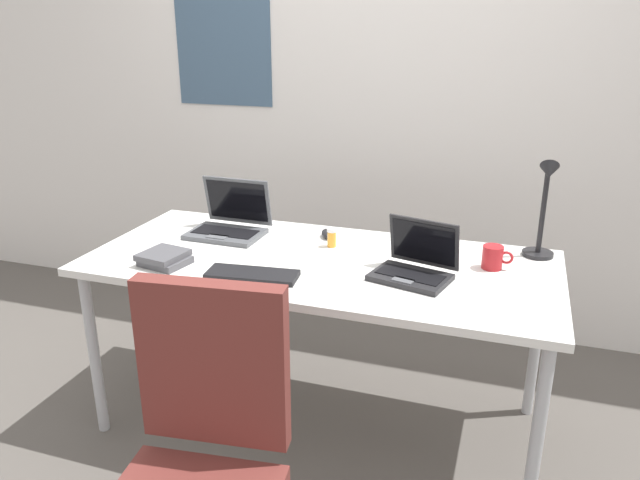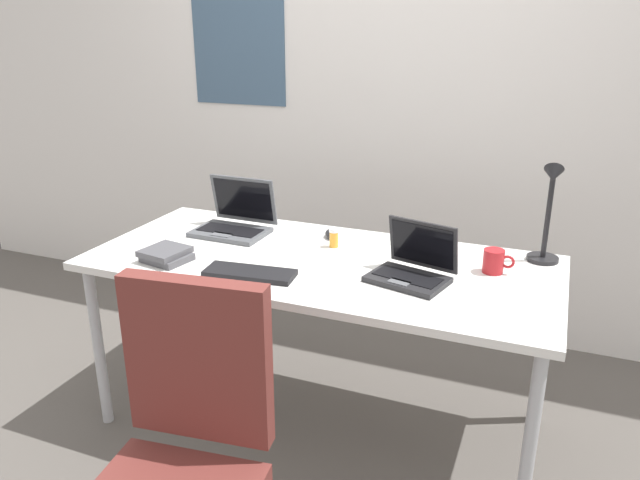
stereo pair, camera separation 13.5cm
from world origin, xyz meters
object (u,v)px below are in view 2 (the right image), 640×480
at_px(desk_lamp, 548,214).
at_px(computer_mouse, 332,234).
at_px(laptop_near_lamp, 234,222).
at_px(coffee_mug, 494,261).
at_px(pill_bottle, 335,238).
at_px(external_keyboard, 250,273).
at_px(cell_phone, 408,247).
at_px(laptop_near_mouse, 412,268).
at_px(book_stack, 166,255).

height_order(desk_lamp, computer_mouse, desk_lamp).
height_order(laptop_near_lamp, coffee_mug, laptop_near_lamp).
relative_size(laptop_near_lamp, pill_bottle, 3.99).
distance_m(external_keyboard, cell_phone, 0.68).
relative_size(desk_lamp, laptop_near_lamp, 1.27).
bearing_deg(pill_bottle, laptop_near_lamp, 178.18).
bearing_deg(desk_lamp, laptop_near_lamp, -175.06).
height_order(desk_lamp, cell_phone, desk_lamp).
bearing_deg(coffee_mug, laptop_near_mouse, -146.55).
bearing_deg(laptop_near_mouse, computer_mouse, 143.68).
distance_m(pill_bottle, book_stack, 0.67).
xyz_separation_m(computer_mouse, book_stack, (-0.49, -0.49, 0.01)).
bearing_deg(book_stack, desk_lamp, 20.76).
xyz_separation_m(computer_mouse, cell_phone, (0.33, -0.00, -0.01)).
distance_m(computer_mouse, cell_phone, 0.33).
distance_m(laptop_near_lamp, laptop_near_mouse, 0.87).
distance_m(laptop_near_lamp, pill_bottle, 0.47).
xyz_separation_m(laptop_near_mouse, pill_bottle, (-0.37, 0.21, -0.00)).
relative_size(laptop_near_lamp, cell_phone, 2.32).
relative_size(laptop_near_mouse, coffee_mug, 2.77).
xyz_separation_m(external_keyboard, cell_phone, (0.46, 0.50, -0.01)).
height_order(laptop_near_mouse, coffee_mug, laptop_near_mouse).
bearing_deg(laptop_near_lamp, external_keyboard, -54.37).
distance_m(laptop_near_lamp, book_stack, 0.41).
relative_size(pill_bottle, coffee_mug, 0.70).
bearing_deg(cell_phone, coffee_mug, -11.08).
distance_m(laptop_near_lamp, cell_phone, 0.76).
xyz_separation_m(external_keyboard, coffee_mug, (0.81, 0.36, 0.03)).
bearing_deg(laptop_near_mouse, laptop_near_lamp, 165.28).
bearing_deg(pill_bottle, desk_lamp, 8.91).
height_order(book_stack, coffee_mug, coffee_mug).
distance_m(book_stack, coffee_mug, 1.23).
height_order(laptop_near_mouse, cell_phone, laptop_near_mouse).
distance_m(external_keyboard, computer_mouse, 0.52).
bearing_deg(desk_lamp, external_keyboard, -152.00).
relative_size(book_stack, coffee_mug, 1.67).
bearing_deg(pill_bottle, coffee_mug, -3.03).
distance_m(computer_mouse, pill_bottle, 0.12).
height_order(desk_lamp, coffee_mug, desk_lamp).
relative_size(desk_lamp, coffee_mug, 3.54).
height_order(laptop_near_mouse, pill_bottle, laptop_near_mouse).
xyz_separation_m(desk_lamp, cell_phone, (-0.52, -0.02, -0.19)).
relative_size(desk_lamp, cell_phone, 2.94).
relative_size(laptop_near_lamp, computer_mouse, 3.28).
xyz_separation_m(laptop_near_lamp, computer_mouse, (0.42, 0.09, -0.03)).
bearing_deg(computer_mouse, laptop_near_mouse, -58.95).
bearing_deg(desk_lamp, computer_mouse, -178.69).
bearing_deg(cell_phone, desk_lamp, 12.38).
relative_size(computer_mouse, coffee_mug, 0.85).
distance_m(pill_bottle, coffee_mug, 0.63).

